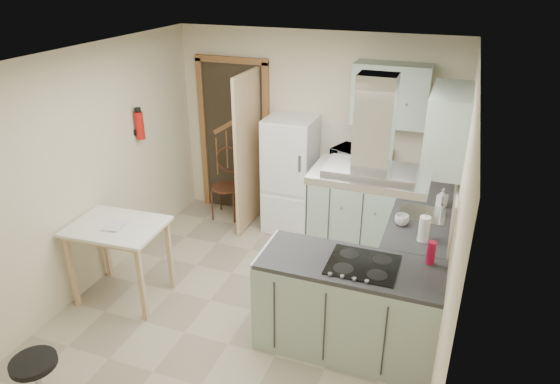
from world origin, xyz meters
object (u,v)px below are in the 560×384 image
at_px(bentwood_chair, 226,187).
at_px(fridge, 291,175).
at_px(extractor_hood, 370,175).
at_px(stool, 39,383).
at_px(microwave, 355,161).
at_px(peninsula, 348,306).
at_px(drop_leaf_table, 122,261).

bearing_deg(bentwood_chair, fridge, -4.18).
height_order(extractor_hood, stool, extractor_hood).
distance_m(fridge, extractor_hood, 2.57).
bearing_deg(fridge, extractor_hood, -56.21).
xyz_separation_m(stool, microwave, (1.69, 3.47, 0.81)).
distance_m(bentwood_chair, microwave, 1.83).
bearing_deg(bentwood_chair, microwave, -4.67).
relative_size(fridge, stool, 3.20).
relative_size(peninsula, microwave, 2.92).
relative_size(fridge, peninsula, 0.97).
bearing_deg(stool, drop_leaf_table, 99.92).
xyz_separation_m(drop_leaf_table, bentwood_chair, (0.21, 2.01, 0.02)).
distance_m(fridge, stool, 3.62).
bearing_deg(fridge, drop_leaf_table, -119.01).
xyz_separation_m(peninsula, drop_leaf_table, (-2.35, -0.05, -0.02)).
distance_m(stool, microwave, 3.95).
relative_size(stool, microwave, 0.88).
bearing_deg(extractor_hood, peninsula, 180.00).
height_order(extractor_hood, bentwood_chair, extractor_hood).
height_order(bentwood_chair, microwave, microwave).
height_order(fridge, peninsula, fridge).
distance_m(peninsula, drop_leaf_table, 2.35).
relative_size(extractor_hood, stool, 1.92).
xyz_separation_m(peninsula, bentwood_chair, (-2.14, 1.96, -0.01)).
relative_size(peninsula, extractor_hood, 1.72).
bearing_deg(drop_leaf_table, bentwood_chair, 80.57).
distance_m(bentwood_chair, stool, 3.46).
distance_m(extractor_hood, stool, 3.05).
bearing_deg(drop_leaf_table, extractor_hood, -2.15).
relative_size(fridge, drop_leaf_table, 1.65).
distance_m(fridge, microwave, 0.87).
xyz_separation_m(drop_leaf_table, stool, (0.25, -1.44, -0.19)).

